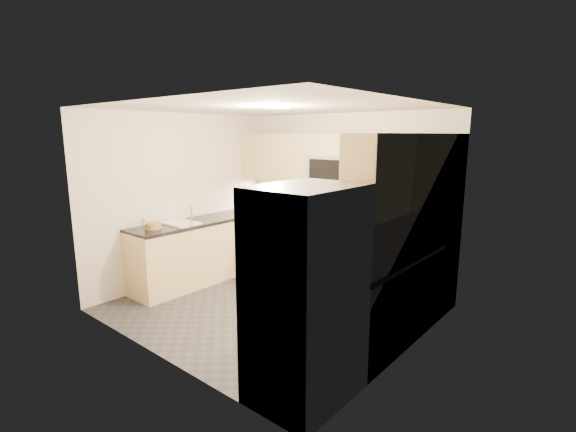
# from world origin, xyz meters

# --- Properties ---
(floor) EXTENTS (3.60, 3.20, 0.00)m
(floor) POSITION_xyz_m (0.00, 0.00, 0.00)
(floor) COLOR #25252A
(floor) RESTS_ON ground
(ceiling) EXTENTS (3.60, 3.20, 0.02)m
(ceiling) POSITION_xyz_m (0.00, 0.00, 2.50)
(ceiling) COLOR beige
(ceiling) RESTS_ON wall_back
(wall_back) EXTENTS (3.60, 0.02, 2.50)m
(wall_back) POSITION_xyz_m (0.00, 1.60, 1.25)
(wall_back) COLOR beige
(wall_back) RESTS_ON floor
(wall_front) EXTENTS (3.60, 0.02, 2.50)m
(wall_front) POSITION_xyz_m (0.00, -1.60, 1.25)
(wall_front) COLOR beige
(wall_front) RESTS_ON floor
(wall_left) EXTENTS (0.02, 3.20, 2.50)m
(wall_left) POSITION_xyz_m (-1.80, 0.00, 1.25)
(wall_left) COLOR beige
(wall_left) RESTS_ON floor
(wall_right) EXTENTS (0.02, 3.20, 2.50)m
(wall_right) POSITION_xyz_m (1.80, 0.00, 1.25)
(wall_right) COLOR beige
(wall_right) RESTS_ON floor
(base_cab_back_left) EXTENTS (1.42, 0.60, 0.90)m
(base_cab_back_left) POSITION_xyz_m (-1.09, 1.30, 0.45)
(base_cab_back_left) COLOR #CFB47C
(base_cab_back_left) RESTS_ON floor
(base_cab_back_right) EXTENTS (1.42, 0.60, 0.90)m
(base_cab_back_right) POSITION_xyz_m (1.09, 1.30, 0.45)
(base_cab_back_right) COLOR #CFB47C
(base_cab_back_right) RESTS_ON floor
(base_cab_right) EXTENTS (0.60, 1.70, 0.90)m
(base_cab_right) POSITION_xyz_m (1.50, 0.15, 0.45)
(base_cab_right) COLOR #CFB47C
(base_cab_right) RESTS_ON floor
(base_cab_peninsula) EXTENTS (0.60, 2.00, 0.90)m
(base_cab_peninsula) POSITION_xyz_m (-1.50, 0.00, 0.45)
(base_cab_peninsula) COLOR #CFB47C
(base_cab_peninsula) RESTS_ON floor
(countertop_back_left) EXTENTS (1.42, 0.63, 0.04)m
(countertop_back_left) POSITION_xyz_m (-1.09, 1.30, 0.92)
(countertop_back_left) COLOR black
(countertop_back_left) RESTS_ON base_cab_back_left
(countertop_back_right) EXTENTS (1.42, 0.63, 0.04)m
(countertop_back_right) POSITION_xyz_m (1.09, 1.30, 0.92)
(countertop_back_right) COLOR black
(countertop_back_right) RESTS_ON base_cab_back_right
(countertop_right) EXTENTS (0.63, 1.70, 0.04)m
(countertop_right) POSITION_xyz_m (1.50, 0.15, 0.92)
(countertop_right) COLOR black
(countertop_right) RESTS_ON base_cab_right
(countertop_peninsula) EXTENTS (0.63, 2.00, 0.04)m
(countertop_peninsula) POSITION_xyz_m (-1.50, 0.00, 0.92)
(countertop_peninsula) COLOR black
(countertop_peninsula) RESTS_ON base_cab_peninsula
(upper_cab_back) EXTENTS (3.60, 0.35, 0.75)m
(upper_cab_back) POSITION_xyz_m (0.00, 1.43, 1.83)
(upper_cab_back) COLOR #CFB47C
(upper_cab_back) RESTS_ON wall_back
(upper_cab_right) EXTENTS (0.35, 1.95, 0.75)m
(upper_cab_right) POSITION_xyz_m (1.62, 0.28, 1.83)
(upper_cab_right) COLOR #CFB47C
(upper_cab_right) RESTS_ON wall_right
(backsplash_back) EXTENTS (3.60, 0.01, 0.51)m
(backsplash_back) POSITION_xyz_m (0.00, 1.60, 1.20)
(backsplash_back) COLOR tan
(backsplash_back) RESTS_ON wall_back
(backsplash_right) EXTENTS (0.01, 2.30, 0.51)m
(backsplash_right) POSITION_xyz_m (1.80, 0.45, 1.20)
(backsplash_right) COLOR tan
(backsplash_right) RESTS_ON wall_right
(gas_range) EXTENTS (0.76, 0.65, 0.91)m
(gas_range) POSITION_xyz_m (0.00, 1.28, 0.46)
(gas_range) COLOR #94989C
(gas_range) RESTS_ON floor
(range_cooktop) EXTENTS (0.76, 0.65, 0.03)m
(range_cooktop) POSITION_xyz_m (0.00, 1.28, 0.92)
(range_cooktop) COLOR black
(range_cooktop) RESTS_ON gas_range
(oven_door_glass) EXTENTS (0.62, 0.02, 0.45)m
(oven_door_glass) POSITION_xyz_m (0.00, 0.95, 0.45)
(oven_door_glass) COLOR black
(oven_door_glass) RESTS_ON gas_range
(oven_handle) EXTENTS (0.60, 0.02, 0.02)m
(oven_handle) POSITION_xyz_m (0.00, 0.93, 0.72)
(oven_handle) COLOR #B2B5BA
(oven_handle) RESTS_ON gas_range
(microwave) EXTENTS (0.76, 0.40, 0.40)m
(microwave) POSITION_xyz_m (0.00, 1.40, 1.70)
(microwave) COLOR #AAACB2
(microwave) RESTS_ON upper_cab_back
(microwave_door) EXTENTS (0.60, 0.01, 0.28)m
(microwave_door) POSITION_xyz_m (0.00, 1.20, 1.70)
(microwave_door) COLOR black
(microwave_door) RESTS_ON microwave
(refrigerator) EXTENTS (0.70, 0.90, 1.80)m
(refrigerator) POSITION_xyz_m (1.45, -1.15, 0.90)
(refrigerator) COLOR gray
(refrigerator) RESTS_ON floor
(fridge_handle_left) EXTENTS (0.02, 0.02, 1.20)m
(fridge_handle_left) POSITION_xyz_m (1.08, -1.33, 0.95)
(fridge_handle_left) COLOR #B2B5BA
(fridge_handle_left) RESTS_ON refrigerator
(fridge_handle_right) EXTENTS (0.02, 0.02, 1.20)m
(fridge_handle_right) POSITION_xyz_m (1.08, -0.97, 0.95)
(fridge_handle_right) COLOR #B2B5BA
(fridge_handle_right) RESTS_ON refrigerator
(sink_basin) EXTENTS (0.52, 0.38, 0.16)m
(sink_basin) POSITION_xyz_m (-1.50, -0.25, 0.88)
(sink_basin) COLOR white
(sink_basin) RESTS_ON base_cab_peninsula
(faucet) EXTENTS (0.03, 0.03, 0.28)m
(faucet) POSITION_xyz_m (-1.24, -0.25, 1.08)
(faucet) COLOR silver
(faucet) RESTS_ON countertop_peninsula
(utensil_bowl) EXTENTS (0.35, 0.35, 0.18)m
(utensil_bowl) POSITION_xyz_m (1.37, 1.22, 1.03)
(utensil_bowl) COLOR #78C253
(utensil_bowl) RESTS_ON countertop_back_right
(cutting_board) EXTENTS (0.49, 0.41, 0.01)m
(cutting_board) POSITION_xyz_m (-0.88, 1.20, 0.95)
(cutting_board) COLOR #C94012
(cutting_board) RESTS_ON countertop_back_left
(fruit_basket) EXTENTS (0.23, 0.23, 0.08)m
(fruit_basket) POSITION_xyz_m (-1.51, -0.68, 0.98)
(fruit_basket) COLOR #A57D4D
(fruit_basket) RESTS_ON countertop_peninsula
(fruit_apple) EXTENTS (0.07, 0.07, 0.07)m
(fruit_apple) POSITION_xyz_m (-1.50, -0.82, 1.05)
(fruit_apple) COLOR red
(fruit_apple) RESTS_ON fruit_basket
(fruit_pear) EXTENTS (0.06, 0.06, 0.06)m
(fruit_pear) POSITION_xyz_m (-1.44, -0.87, 1.05)
(fruit_pear) COLOR #44A04D
(fruit_pear) RESTS_ON fruit_basket
(dish_towel_check) EXTENTS (0.17, 0.02, 0.32)m
(dish_towel_check) POSITION_xyz_m (-0.12, 0.91, 0.55)
(dish_towel_check) COLOR white
(dish_towel_check) RESTS_ON oven_handle
(dish_towel_blue) EXTENTS (0.17, 0.07, 0.34)m
(dish_towel_blue) POSITION_xyz_m (0.18, 0.91, 0.55)
(dish_towel_blue) COLOR navy
(dish_towel_blue) RESTS_ON oven_handle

